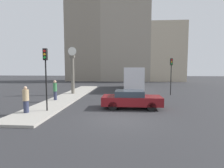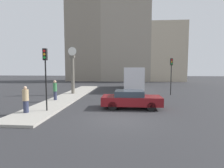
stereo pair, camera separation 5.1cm
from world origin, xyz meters
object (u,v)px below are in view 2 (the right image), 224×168
object	(u,v)px
pedestrian_tan_coat	(26,100)
pedestrian_green_hoodie	(55,90)
bus_distant	(133,77)
traffic_light_far	(171,69)
street_clock	(73,71)
traffic_light_near	(45,67)
sedan_car	(131,99)

from	to	relation	value
pedestrian_tan_coat	pedestrian_green_hoodie	size ratio (longest dim) A/B	0.96
bus_distant	pedestrian_green_hoodie	xyz separation A→B (m)	(-7.25, -9.75, -0.69)
traffic_light_far	pedestrian_tan_coat	distance (m)	14.82
street_clock	pedestrian_tan_coat	world-z (taller)	street_clock
bus_distant	traffic_light_far	world-z (taller)	traffic_light_far
bus_distant	pedestrian_tan_coat	xyz separation A→B (m)	(-7.29, -14.27, -0.75)
bus_distant	pedestrian_green_hoodie	distance (m)	12.17
traffic_light_near	traffic_light_far	size ratio (longest dim) A/B	1.01
traffic_light_far	sedan_car	bearing A→B (deg)	-123.55
traffic_light_near	street_clock	distance (m)	8.05
traffic_light_far	pedestrian_green_hoodie	distance (m)	12.42
sedan_car	traffic_light_near	size ratio (longest dim) A/B	1.06
traffic_light_far	pedestrian_green_hoodie	xyz separation A→B (m)	(-11.29, -4.85, -1.84)
street_clock	pedestrian_green_hoodie	xyz separation A→B (m)	(-0.35, -4.13, -1.60)
street_clock	pedestrian_green_hoodie	world-z (taller)	street_clock
sedan_car	pedestrian_tan_coat	distance (m)	7.16
traffic_light_far	pedestrian_green_hoodie	size ratio (longest dim) A/B	2.30
bus_distant	pedestrian_tan_coat	world-z (taller)	bus_distant
bus_distant	street_clock	world-z (taller)	street_clock
bus_distant	street_clock	bearing A→B (deg)	-140.84
bus_distant	traffic_light_near	world-z (taller)	traffic_light_near
traffic_light_near	street_clock	size ratio (longest dim) A/B	0.79
bus_distant	traffic_light_far	bearing A→B (deg)	-50.50
traffic_light_near	pedestrian_tan_coat	xyz separation A→B (m)	(-1.07, -0.64, -2.08)
street_clock	traffic_light_far	bearing A→B (deg)	3.78
pedestrian_tan_coat	traffic_light_near	bearing A→B (deg)	30.75
traffic_light_far	pedestrian_tan_coat	bearing A→B (deg)	-140.41
traffic_light_far	street_clock	bearing A→B (deg)	-176.22
traffic_light_far	pedestrian_green_hoodie	bearing A→B (deg)	-156.75
sedan_car	street_clock	distance (m)	9.09
traffic_light_near	pedestrian_green_hoodie	xyz separation A→B (m)	(-1.03, 3.88, -2.02)
pedestrian_green_hoodie	traffic_light_near	bearing A→B (deg)	-75.11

